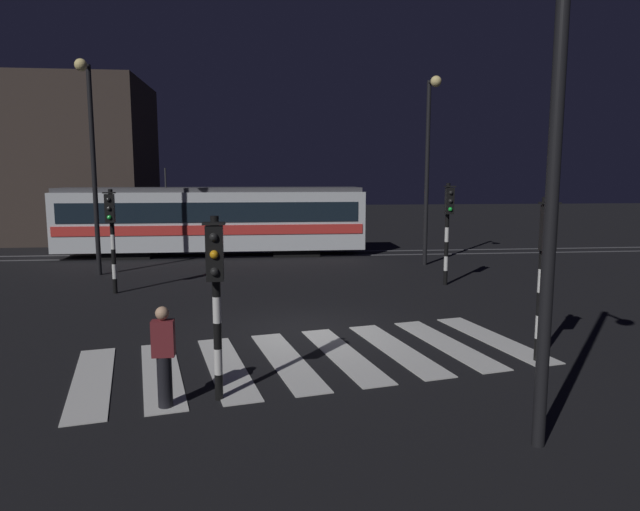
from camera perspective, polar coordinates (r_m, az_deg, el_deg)
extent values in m
plane|color=black|center=(14.11, -1.36, -7.58)|extent=(120.00, 120.00, 0.00)
cube|color=#59595E|center=(26.77, -3.71, -0.09)|extent=(80.00, 0.12, 0.03)
cube|color=#59595E|center=(28.20, -3.84, 0.32)|extent=(80.00, 0.12, 0.03)
cube|color=silver|center=(11.62, -22.00, -11.60)|extent=(1.50, 4.00, 0.02)
cube|color=silver|center=(11.59, -15.70, -11.36)|extent=(1.50, 4.00, 0.02)
cube|color=silver|center=(11.69, -9.46, -10.99)|extent=(1.50, 4.00, 0.02)
cube|color=silver|center=(11.92, -3.41, -10.50)|extent=(1.50, 4.00, 0.02)
cube|color=silver|center=(12.28, 2.33, -9.93)|extent=(1.50, 4.00, 0.02)
cube|color=silver|center=(12.75, 7.68, -9.32)|extent=(1.50, 4.00, 0.02)
cube|color=silver|center=(13.32, 12.58, -8.68)|extent=(1.50, 4.00, 0.02)
cube|color=silver|center=(13.99, 17.04, -8.04)|extent=(1.50, 4.00, 0.02)
cylinder|color=black|center=(19.58, -19.95, -2.91)|extent=(0.14, 0.14, 0.48)
cylinder|color=white|center=(19.50, -20.02, -1.52)|extent=(0.14, 0.14, 0.48)
cylinder|color=black|center=(19.43, -20.09, -0.11)|extent=(0.14, 0.14, 0.48)
cylinder|color=white|center=(19.37, -20.16, 1.30)|extent=(0.14, 0.14, 0.48)
cylinder|color=black|center=(19.33, -20.23, 2.72)|extent=(0.14, 0.14, 0.48)
cylinder|color=white|center=(19.29, -20.30, 4.15)|extent=(0.14, 0.14, 0.48)
cylinder|color=black|center=(19.27, -20.37, 5.58)|extent=(0.14, 0.14, 0.48)
cube|color=black|center=(19.12, -20.44, 4.48)|extent=(0.28, 0.20, 0.90)
sphere|color=black|center=(19.00, -20.56, 5.30)|extent=(0.14, 0.14, 0.14)
sphere|color=black|center=(19.01, -20.52, 4.46)|extent=(0.14, 0.14, 0.14)
sphere|color=green|center=(19.03, -20.48, 3.62)|extent=(0.14, 0.14, 0.14)
cube|color=black|center=(19.10, -20.51, 5.95)|extent=(0.36, 0.24, 0.04)
cylinder|color=black|center=(12.64, 21.07, -8.85)|extent=(0.14, 0.14, 0.48)
cylinder|color=white|center=(12.52, 21.18, -6.74)|extent=(0.14, 0.14, 0.48)
cylinder|color=black|center=(12.41, 21.30, -4.58)|extent=(0.14, 0.14, 0.48)
cylinder|color=white|center=(12.31, 21.41, -2.38)|extent=(0.14, 0.14, 0.48)
cylinder|color=black|center=(12.24, 21.53, -0.16)|extent=(0.14, 0.14, 0.48)
cylinder|color=white|center=(12.19, 21.64, 2.09)|extent=(0.14, 0.14, 0.48)
cylinder|color=black|center=(12.15, 21.76, 4.35)|extent=(0.14, 0.14, 0.48)
cube|color=black|center=(12.03, 22.05, 2.59)|extent=(0.28, 0.20, 0.90)
sphere|color=black|center=(11.91, 22.37, 3.88)|extent=(0.14, 0.14, 0.14)
sphere|color=black|center=(11.93, 22.30, 2.54)|extent=(0.14, 0.14, 0.14)
sphere|color=green|center=(11.96, 22.23, 1.20)|extent=(0.14, 0.14, 0.14)
cube|color=black|center=(11.99, 22.17, 4.92)|extent=(0.36, 0.24, 0.04)
cylinder|color=black|center=(20.31, 12.53, -2.20)|extent=(0.14, 0.14, 0.51)
cylinder|color=white|center=(20.22, 12.57, -0.79)|extent=(0.14, 0.14, 0.51)
cylinder|color=black|center=(20.15, 12.62, 0.64)|extent=(0.14, 0.14, 0.51)
cylinder|color=white|center=(20.10, 12.66, 2.07)|extent=(0.14, 0.14, 0.51)
cylinder|color=black|center=(20.05, 12.71, 3.51)|extent=(0.14, 0.14, 0.51)
cylinder|color=white|center=(20.02, 12.75, 4.96)|extent=(0.14, 0.14, 0.51)
cylinder|color=black|center=(20.00, 12.80, 6.41)|extent=(0.14, 0.14, 0.51)
cube|color=black|center=(19.85, 12.93, 5.39)|extent=(0.28, 0.20, 0.90)
sphere|color=black|center=(19.74, 13.06, 6.19)|extent=(0.14, 0.14, 0.14)
sphere|color=black|center=(19.75, 13.03, 5.37)|extent=(0.14, 0.14, 0.14)
sphere|color=green|center=(19.76, 13.00, 4.56)|extent=(0.14, 0.14, 0.14)
cube|color=black|center=(19.84, 12.97, 6.80)|extent=(0.36, 0.24, 0.04)
cylinder|color=black|center=(10.06, -10.16, -12.90)|extent=(0.14, 0.14, 0.45)
cylinder|color=white|center=(9.91, -10.22, -10.47)|extent=(0.14, 0.14, 0.45)
cylinder|color=black|center=(9.78, -10.29, -7.97)|extent=(0.14, 0.14, 0.45)
cylinder|color=white|center=(9.66, -10.36, -5.41)|extent=(0.14, 0.14, 0.45)
cylinder|color=black|center=(9.57, -10.42, -2.78)|extent=(0.14, 0.14, 0.45)
cylinder|color=white|center=(9.50, -10.49, -0.12)|extent=(0.14, 0.14, 0.45)
cylinder|color=black|center=(9.44, -10.56, 2.59)|extent=(0.14, 0.14, 0.45)
cube|color=black|center=(9.32, -10.58, 0.19)|extent=(0.28, 0.20, 0.90)
sphere|color=black|center=(9.18, -10.68, 1.83)|extent=(0.14, 0.14, 0.14)
sphere|color=orange|center=(9.21, -10.63, 0.10)|extent=(0.14, 0.14, 0.14)
sphere|color=black|center=(9.25, -10.59, -1.62)|extent=(0.14, 0.14, 0.14)
cube|color=black|center=(9.26, -10.66, 3.19)|extent=(0.36, 0.24, 0.04)
cylinder|color=black|center=(8.20, 22.31, 4.83)|extent=(0.18, 0.18, 6.85)
cylinder|color=black|center=(24.43, 10.73, 8.01)|extent=(0.18, 0.18, 7.68)
cylinder|color=black|center=(24.29, 11.29, 16.86)|extent=(0.10, 0.90, 0.10)
sphere|color=#F9E08C|center=(23.86, 11.62, 16.82)|extent=(0.44, 0.44, 0.44)
cylinder|color=black|center=(23.15, -21.82, 7.79)|extent=(0.18, 0.18, 7.84)
cylinder|color=black|center=(23.05, -22.65, 17.31)|extent=(0.10, 0.90, 0.10)
sphere|color=#F9E08C|center=(22.61, -22.98, 17.28)|extent=(0.44, 0.44, 0.44)
cube|color=silver|center=(27.36, -10.73, 3.51)|extent=(14.24, 2.50, 2.70)
cube|color=red|center=(26.13, -10.93, 2.53)|extent=(13.95, 0.04, 0.44)
cube|color=red|center=(28.66, -10.52, 3.01)|extent=(13.95, 0.04, 0.44)
cube|color=black|center=(26.08, -10.98, 4.28)|extent=(13.53, 0.03, 0.90)
cube|color=#4C4C51|center=(27.29, -10.81, 6.55)|extent=(13.95, 2.30, 0.20)
cylinder|color=#262628|center=(27.54, -15.31, 7.46)|extent=(0.08, 0.08, 1.00)
cube|color=black|center=(27.50, -2.49, 0.47)|extent=(2.20, 2.00, 0.35)
cube|color=black|center=(28.10, -18.63, 0.22)|extent=(2.20, 2.00, 0.35)
sphere|color=#F9F2CC|center=(27.77, 4.22, 2.87)|extent=(0.24, 0.24, 0.24)
cylinder|color=black|center=(9.85, -15.37, -12.19)|extent=(0.24, 0.24, 0.88)
cube|color=maroon|center=(9.63, -15.54, -8.05)|extent=(0.36, 0.22, 0.60)
sphere|color=tan|center=(9.52, -15.63, -5.62)|extent=(0.22, 0.22, 0.22)
cube|color=#382D28|center=(37.62, -26.40, 8.49)|extent=(12.40, 8.00, 9.26)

